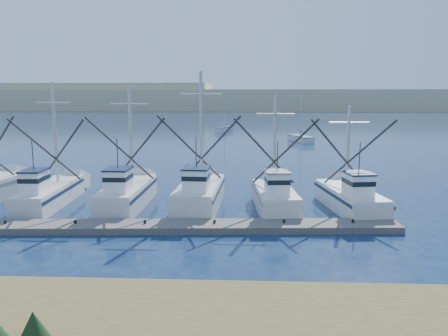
# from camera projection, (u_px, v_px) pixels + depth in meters

# --- Properties ---
(ground) EXTENTS (500.00, 500.00, 0.00)m
(ground) POSITION_uv_depth(u_px,v_px,m) (292.00, 270.00, 19.35)
(ground) COLOR #0D1F3D
(ground) RESTS_ON ground
(floating_dock) EXTENTS (29.37, 3.57, 0.39)m
(floating_dock) POSITION_uv_depth(u_px,v_px,m) (145.00, 227.00, 25.10)
(floating_dock) COLOR #68615D
(floating_dock) RESTS_ON ground
(dune_ridge) EXTENTS (360.00, 60.00, 10.00)m
(dune_ridge) POSITION_uv_depth(u_px,v_px,m) (248.00, 100.00, 225.38)
(dune_ridge) COLOR tan
(dune_ridge) RESTS_ON ground
(trawler_fleet) EXTENTS (29.81, 9.38, 9.99)m
(trawler_fleet) POSITION_uv_depth(u_px,v_px,m) (149.00, 194.00, 29.96)
(trawler_fleet) COLOR silver
(trawler_fleet) RESTS_ON ground
(sailboat_near) EXTENTS (3.76, 6.80, 8.10)m
(sailboat_near) POSITION_uv_depth(u_px,v_px,m) (301.00, 139.00, 71.97)
(sailboat_near) COLOR silver
(sailboat_near) RESTS_ON ground
(sailboat_far) EXTENTS (3.67, 6.24, 8.10)m
(sailboat_far) POSITION_uv_depth(u_px,v_px,m) (224.00, 129.00, 91.87)
(sailboat_far) COLOR silver
(sailboat_far) RESTS_ON ground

